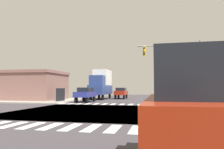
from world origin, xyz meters
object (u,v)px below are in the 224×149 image
at_px(traffic_signal_mast, 175,58).
at_px(sedan_nearside_1, 121,92).
at_px(bank_building, 12,86).
at_px(sedan_middle_3, 86,93).
at_px(box_truck_crossing_1, 101,84).
at_px(street_lamp, 182,67).
at_px(sedan_outer_4, 182,96).
at_px(suv_farside_1, 202,109).

height_order(traffic_signal_mast, sedan_nearside_1, traffic_signal_mast).
height_order(traffic_signal_mast, bank_building, traffic_signal_mast).
relative_size(traffic_signal_mast, sedan_middle_3, 1.58).
xyz_separation_m(bank_building, box_truck_crossing_1, (12.33, 5.78, 0.43)).
distance_m(street_lamp, sedan_middle_3, 15.96).
xyz_separation_m(sedan_nearside_1, sedan_middle_3, (-3.00, -10.01, 0.00)).
xyz_separation_m(traffic_signal_mast, bank_building, (-23.39, 5.25, -2.90)).
relative_size(street_lamp, sedan_middle_3, 2.03).
bearing_deg(bank_building, street_lamp, 14.25).
bearing_deg(sedan_outer_4, suv_farside_1, -4.50).
bearing_deg(sedan_outer_4, bank_building, -110.54).
bearing_deg(suv_farside_1, sedan_middle_3, 113.78).
distance_m(street_lamp, sedan_outer_4, 15.84).
relative_size(traffic_signal_mast, sedan_outer_4, 1.58).
xyz_separation_m(traffic_signal_mast, street_lamp, (1.79, 11.65, 0.12)).
distance_m(suv_farside_1, box_truck_crossing_1, 32.25).
relative_size(suv_farside_1, sedan_middle_3, 1.07).
distance_m(bank_building, box_truck_crossing_1, 13.63).
distance_m(sedan_middle_3, sedan_outer_4, 13.09).
height_order(street_lamp, sedan_middle_3, street_lamp).
distance_m(traffic_signal_mast, sedan_nearside_1, 15.87).
bearing_deg(box_truck_crossing_1, traffic_signal_mast, 135.06).
bearing_deg(sedan_nearside_1, street_lamp, 171.61).
bearing_deg(suv_farside_1, sedan_outer_4, 85.50).
bearing_deg(suv_farside_1, traffic_signal_mast, 86.92).
distance_m(suv_farside_1, sedan_middle_3, 24.80).
bearing_deg(sedan_middle_3, sedan_outer_4, 149.32).
bearing_deg(sedan_middle_3, suv_farside_1, 113.78).
distance_m(sedan_nearside_1, sedan_middle_3, 10.45).
bearing_deg(bank_building, traffic_signal_mast, -12.66).
height_order(traffic_signal_mast, sedan_outer_4, traffic_signal_mast).
distance_m(bank_building, suv_farside_1, 33.42).
bearing_deg(box_truck_crossing_1, sedan_outer_4, 127.60).
height_order(street_lamp, sedan_nearside_1, street_lamp).
distance_m(bank_building, sedan_middle_3, 12.56).
relative_size(bank_building, suv_farside_1, 3.67).
bearing_deg(bank_building, suv_farside_1, -48.06).
height_order(sedan_nearside_1, sedan_outer_4, same).
distance_m(traffic_signal_mast, sedan_middle_3, 12.13).
bearing_deg(traffic_signal_mast, sedan_nearside_1, 121.59).
bearing_deg(bank_building, sedan_outer_4, -20.54).
bearing_deg(traffic_signal_mast, sedan_middle_3, 164.38).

